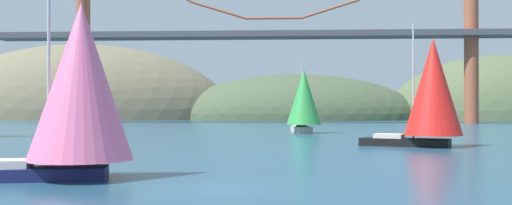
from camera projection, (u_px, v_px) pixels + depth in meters
The scene contains 8 objects.
ground_plane at pixel (220, 189), 22.90m from camera, with size 360.00×360.00×0.00m, color navy.
headland_center at pixel (295, 119), 157.44m from camera, with size 68.66×44.00×24.49m, color #425138.
headland_left at pixel (80, 119), 160.64m from camera, with size 85.90×44.00×41.55m, color #6B664C.
headland_right at pixel (501, 119), 154.50m from camera, with size 60.81×44.00×34.53m, color #4C5B3D.
suspension_bridge at pixel (274, 27), 117.93m from camera, with size 115.37×6.00×42.68m.
sailboat_pink_spinnaker at pixel (78, 86), 25.96m from camera, with size 8.09×5.55×8.63m.
sailboat_red_spinnaker at pixel (431, 90), 47.22m from camera, with size 8.97×6.32×10.21m.
sailboat_green_sail at pixel (304, 99), 72.19m from camera, with size 4.87×7.49×9.05m.
Camera 1 is at (2.65, -22.82, 3.23)m, focal length 40.50 mm.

